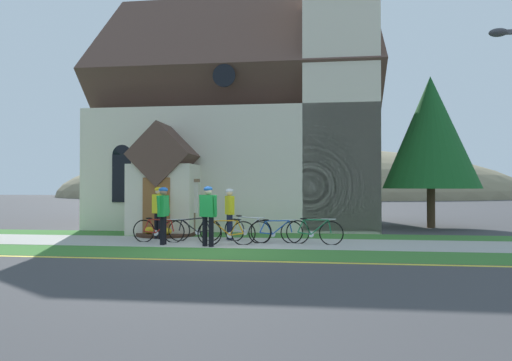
# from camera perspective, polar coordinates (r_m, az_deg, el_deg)

# --- Properties ---
(ground) EXTENTS (140.00, 140.00, 0.00)m
(ground) POSITION_cam_1_polar(r_m,az_deg,el_deg) (16.25, -2.41, -7.07)
(ground) COLOR #3D3D3F
(sidewalk_slab) EXTENTS (32.00, 2.58, 0.01)m
(sidewalk_slab) POSITION_cam_1_polar(r_m,az_deg,el_deg) (14.25, -6.55, -7.93)
(sidewalk_slab) COLOR #A8A59E
(sidewalk_slab) RESTS_ON ground
(grass_verge) EXTENTS (32.00, 1.93, 0.01)m
(grass_verge) POSITION_cam_1_polar(r_m,az_deg,el_deg) (12.09, -9.09, -9.22)
(grass_verge) COLOR #38722D
(grass_verge) RESTS_ON ground
(church_lawn) EXTENTS (24.00, 1.72, 0.01)m
(church_lawn) POSITION_cam_1_polar(r_m,az_deg,el_deg) (16.33, -4.76, -7.02)
(church_lawn) COLOR #38722D
(church_lawn) RESTS_ON ground
(curb_paint_stripe) EXTENTS (28.00, 0.16, 0.01)m
(curb_paint_stripe) POSITION_cam_1_polar(r_m,az_deg,el_deg) (11.04, -10.72, -10.03)
(curb_paint_stripe) COLOR yellow
(curb_paint_stripe) RESTS_ON ground
(church_building) EXTENTS (12.39, 10.91, 13.23)m
(church_building) POSITION_cam_1_polar(r_m,az_deg,el_deg) (21.36, -0.88, 7.09)
(church_building) COLOR beige
(church_building) RESTS_ON ground
(church_sign) EXTENTS (2.25, 0.17, 2.06)m
(church_sign) POSITION_cam_1_polar(r_m,az_deg,el_deg) (16.70, -11.05, -2.19)
(church_sign) COLOR #7F6047
(church_sign) RESTS_ON ground
(flower_bed) EXTENTS (2.13, 2.13, 0.34)m
(flower_bed) POSITION_cam_1_polar(r_m,az_deg,el_deg) (16.33, -11.58, -6.69)
(flower_bed) COLOR #382319
(flower_bed) RESTS_ON ground
(bicycle_red) EXTENTS (1.73, 0.11, 0.80)m
(bicycle_red) POSITION_cam_1_polar(r_m,az_deg,el_deg) (14.42, -12.55, -6.34)
(bicycle_red) COLOR black
(bicycle_red) RESTS_ON ground
(bicycle_white) EXTENTS (1.73, 0.24, 0.83)m
(bicycle_white) POSITION_cam_1_polar(r_m,az_deg,el_deg) (14.57, -7.91, -6.32)
(bicycle_white) COLOR black
(bicycle_white) RESTS_ON ground
(bicycle_yellow) EXTENTS (1.70, 0.37, 0.77)m
(bicycle_yellow) POSITION_cam_1_polar(r_m,az_deg,el_deg) (13.85, 2.55, -6.63)
(bicycle_yellow) COLOR black
(bicycle_yellow) RESTS_ON ground
(bicycle_green) EXTENTS (1.77, 0.23, 0.82)m
(bicycle_green) POSITION_cam_1_polar(r_m,az_deg,el_deg) (13.46, -3.81, -6.73)
(bicycle_green) COLOR black
(bicycle_green) RESTS_ON ground
(bicycle_silver) EXTENTS (1.63, 0.69, 0.87)m
(bicycle_silver) POSITION_cam_1_polar(r_m,az_deg,el_deg) (14.16, -1.14, -6.41)
(bicycle_silver) COLOR black
(bicycle_silver) RESTS_ON ground
(bicycle_orange) EXTENTS (1.76, 0.37, 0.82)m
(bicycle_orange) POSITION_cam_1_polar(r_m,az_deg,el_deg) (13.71, 7.54, -6.61)
(bicycle_orange) COLOR black
(bicycle_orange) RESTS_ON ground
(cyclist_in_green_jersey) EXTENTS (0.28, 0.81, 1.76)m
(cyclist_in_green_jersey) POSITION_cam_1_polar(r_m,az_deg,el_deg) (13.70, -11.93, -3.84)
(cyclist_in_green_jersey) COLOR black
(cyclist_in_green_jersey) RESTS_ON ground
(cyclist_in_blue_jersey) EXTENTS (0.60, 0.53, 1.79)m
(cyclist_in_blue_jersey) POSITION_cam_1_polar(r_m,az_deg,el_deg) (13.07, -6.23, -3.91)
(cyclist_in_blue_jersey) COLOR black
(cyclist_in_blue_jersey) RESTS_ON ground
(cyclist_in_red_jersey) EXTENTS (0.39, 0.74, 1.71)m
(cyclist_in_red_jersey) POSITION_cam_1_polar(r_m,az_deg,el_deg) (14.70, -3.44, -3.79)
(cyclist_in_red_jersey) COLOR #191E38
(cyclist_in_red_jersey) RESTS_ON ground
(cyclist_in_orange_jersey) EXTENTS (0.52, 0.57, 1.76)m
(cyclist_in_orange_jersey) POSITION_cam_1_polar(r_m,az_deg,el_deg) (15.22, -12.52, -3.52)
(cyclist_in_orange_jersey) COLOR black
(cyclist_in_orange_jersey) RESTS_ON ground
(roadside_conifer) EXTENTS (4.05, 4.05, 6.56)m
(roadside_conifer) POSITION_cam_1_polar(r_m,az_deg,el_deg) (20.52, 21.70, 5.82)
(roadside_conifer) COLOR #4C3823
(roadside_conifer) RESTS_ON ground
(distant_hill) EXTENTS (77.93, 45.22, 16.51)m
(distant_hill) POSITION_cam_1_polar(r_m,az_deg,el_deg) (75.14, 3.30, -2.13)
(distant_hill) COLOR #847A5B
(distant_hill) RESTS_ON ground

